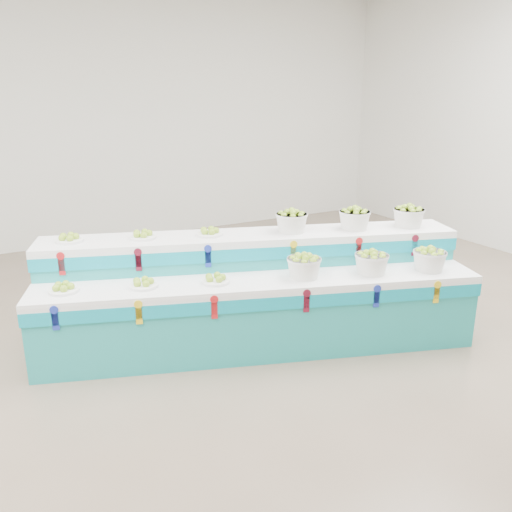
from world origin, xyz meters
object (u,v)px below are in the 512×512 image
display_stand (256,292)px  plate_upper_mid (142,234)px  basket_lower_left (304,266)px  basket_upper_right (409,216)px

display_stand → plate_upper_mid: bearing=166.4°
basket_lower_left → basket_upper_right: bearing=3.6°
plate_upper_mid → basket_upper_right: bearing=-18.8°
plate_upper_mid → display_stand: bearing=-32.4°
basket_lower_left → basket_upper_right: basket_upper_right is taller
display_stand → basket_lower_left: (0.30, -0.37, 0.32)m
display_stand → basket_lower_left: 0.57m
plate_upper_mid → basket_upper_right: basket_upper_right is taller
basket_lower_left → plate_upper_mid: (-1.20, 0.94, 0.23)m
basket_lower_left → plate_upper_mid: bearing=141.9°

